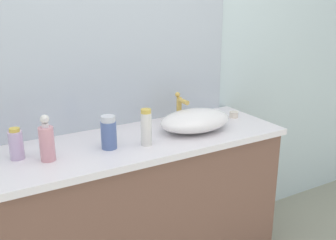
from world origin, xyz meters
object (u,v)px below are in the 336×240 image
object	(u,v)px
perfume_bottle	(109,133)
candle_jar	(234,115)
soap_dispenser	(47,141)
sink_basin	(195,120)
spray_can	(16,144)
lotion_bottle	(146,127)

from	to	relation	value
perfume_bottle	candle_jar	world-z (taller)	perfume_bottle
soap_dispenser	perfume_bottle	size ratio (longest dim) A/B	1.31
sink_basin	candle_jar	world-z (taller)	sink_basin
sink_basin	spray_can	distance (m)	0.89
sink_basin	spray_can	xyz separation A→B (m)	(-0.89, 0.08, 0.01)
lotion_bottle	candle_jar	size ratio (longest dim) A/B	3.47
soap_dispenser	perfume_bottle	world-z (taller)	soap_dispenser
lotion_bottle	spray_can	distance (m)	0.58
sink_basin	perfume_bottle	world-z (taller)	perfume_bottle
sink_basin	candle_jar	size ratio (longest dim) A/B	7.68
soap_dispenser	candle_jar	xyz separation A→B (m)	(1.10, 0.08, -0.07)
lotion_bottle	soap_dispenser	bearing A→B (deg)	173.50
candle_jar	sink_basin	bearing A→B (deg)	-166.47
lotion_bottle	spray_can	bearing A→B (deg)	166.43
soap_dispenser	candle_jar	size ratio (longest dim) A/B	4.04
perfume_bottle	spray_can	bearing A→B (deg)	167.55
spray_can	lotion_bottle	bearing A→B (deg)	-13.57
candle_jar	lotion_bottle	bearing A→B (deg)	-168.14
sink_basin	lotion_bottle	distance (m)	0.33
lotion_bottle	perfume_bottle	size ratio (longest dim) A/B	1.13
lotion_bottle	candle_jar	xyz separation A→B (m)	(0.64, 0.14, -0.07)
soap_dispenser	lotion_bottle	world-z (taller)	soap_dispenser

